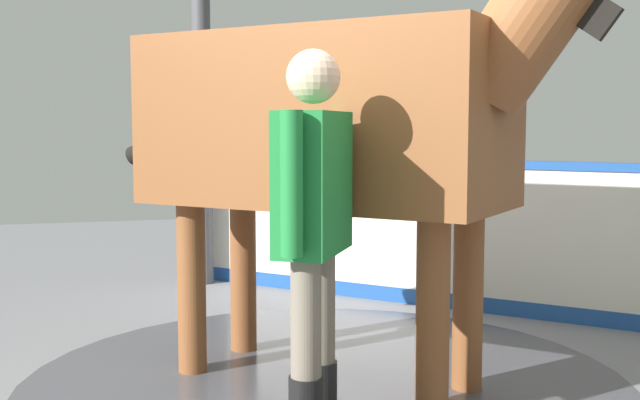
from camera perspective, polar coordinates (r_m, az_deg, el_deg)
wet_patch at (r=4.40m, az=0.37°, el=-12.97°), size 3.32×3.32×0.00m
barrier_wall at (r=6.01m, az=9.57°, el=-2.89°), size 3.24×3.24×1.14m
roof_post_far at (r=6.90m, az=-8.61°, el=5.88°), size 0.16×0.16×2.90m
horse at (r=4.11m, az=2.01°, el=6.13°), size 2.48×2.48×2.56m
handler at (r=3.32m, az=-0.48°, el=-1.44°), size 0.44×0.60×1.71m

